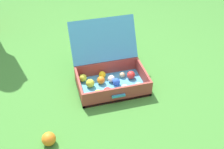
% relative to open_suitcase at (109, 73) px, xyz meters
% --- Properties ---
extents(ground_plane, '(16.00, 16.00, 0.00)m').
position_rel_open_suitcase_xyz_m(ground_plane, '(-0.00, -0.01, -0.11)').
color(ground_plane, '#3D7A2D').
extents(open_suitcase, '(0.58, 0.59, 0.48)m').
position_rel_open_suitcase_xyz_m(open_suitcase, '(0.00, 0.00, 0.00)').
color(open_suitcase, '#4799C6').
rests_on(open_suitcase, ground).
extents(stray_ball_on_grass, '(0.10, 0.10, 0.10)m').
position_rel_open_suitcase_xyz_m(stray_ball_on_grass, '(-0.57, -0.53, -0.06)').
color(stray_ball_on_grass, orange).
rests_on(stray_ball_on_grass, ground).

